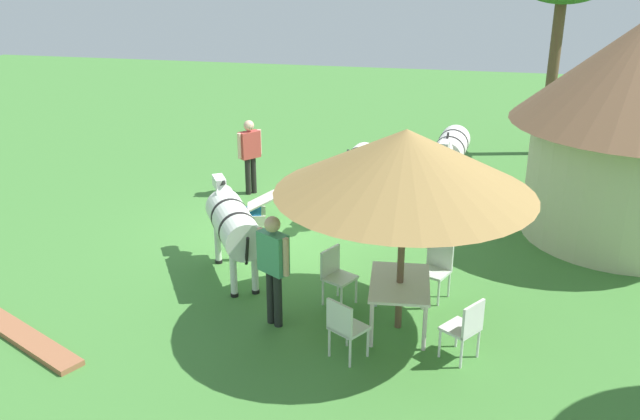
{
  "coord_description": "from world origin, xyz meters",
  "views": [
    {
      "loc": [
        12.02,
        2.97,
        5.45
      ],
      "look_at": [
        1.02,
        0.83,
        1.0
      ],
      "focal_mm": 39.71,
      "sensor_mm": 36.0,
      "label": 1
    }
  ],
  "objects_px": {
    "striped_lounge_chair": "(253,210)",
    "zebra_by_umbrella": "(355,168)",
    "shade_umbrella": "(406,162)",
    "standing_watcher": "(250,150)",
    "zebra_nearest_camera": "(451,149)",
    "patio_chair_east_end": "(335,272)",
    "zebra_toward_hut": "(233,223)",
    "patio_dining_table": "(400,287)",
    "guest_beside_umbrella": "(273,261)",
    "thatched_hut": "(637,119)",
    "patio_chair_near_hut": "(436,266)",
    "patio_chair_near_lawn": "(345,325)",
    "patio_chair_west_end": "(466,326)"
  },
  "relations": [
    {
      "from": "striped_lounge_chair",
      "to": "zebra_by_umbrella",
      "type": "xyz_separation_m",
      "value": [
        -0.77,
        1.93,
        0.74
      ]
    },
    {
      "from": "shade_umbrella",
      "to": "standing_watcher",
      "type": "relative_size",
      "value": 2.17
    },
    {
      "from": "standing_watcher",
      "to": "striped_lounge_chair",
      "type": "bearing_deg",
      "value": 58.97
    },
    {
      "from": "striped_lounge_chair",
      "to": "zebra_nearest_camera",
      "type": "height_order",
      "value": "zebra_nearest_camera"
    },
    {
      "from": "shade_umbrella",
      "to": "patio_chair_east_end",
      "type": "height_order",
      "value": "shade_umbrella"
    },
    {
      "from": "zebra_toward_hut",
      "to": "patio_dining_table",
      "type": "bearing_deg",
      "value": -51.45
    },
    {
      "from": "guest_beside_umbrella",
      "to": "striped_lounge_chair",
      "type": "xyz_separation_m",
      "value": [
        -3.76,
        -1.41,
        -0.79
      ]
    },
    {
      "from": "shade_umbrella",
      "to": "zebra_nearest_camera",
      "type": "height_order",
      "value": "shade_umbrella"
    },
    {
      "from": "thatched_hut",
      "to": "patio_chair_near_hut",
      "type": "relative_size",
      "value": 5.01
    },
    {
      "from": "zebra_nearest_camera",
      "to": "patio_chair_east_end",
      "type": "bearing_deg",
      "value": 80.82
    },
    {
      "from": "guest_beside_umbrella",
      "to": "zebra_nearest_camera",
      "type": "bearing_deg",
      "value": 101.96
    },
    {
      "from": "patio_dining_table",
      "to": "striped_lounge_chair",
      "type": "bearing_deg",
      "value": -137.36
    },
    {
      "from": "thatched_hut",
      "to": "patio_dining_table",
      "type": "relative_size",
      "value": 3.39
    },
    {
      "from": "patio_chair_east_end",
      "to": "zebra_toward_hut",
      "type": "relative_size",
      "value": 0.43
    },
    {
      "from": "patio_chair_east_end",
      "to": "patio_chair_near_lawn",
      "type": "height_order",
      "value": "same"
    },
    {
      "from": "patio_dining_table",
      "to": "guest_beside_umbrella",
      "type": "bearing_deg",
      "value": -81.58
    },
    {
      "from": "standing_watcher",
      "to": "zebra_nearest_camera",
      "type": "distance_m",
      "value": 4.4
    },
    {
      "from": "striped_lounge_chair",
      "to": "patio_chair_west_end",
      "type": "bearing_deg",
      "value": -150.16
    },
    {
      "from": "patio_chair_west_end",
      "to": "thatched_hut",
      "type": "bearing_deg",
      "value": 5.33
    },
    {
      "from": "patio_chair_near_lawn",
      "to": "zebra_toward_hut",
      "type": "distance_m",
      "value": 3.08
    },
    {
      "from": "patio_chair_east_end",
      "to": "shade_umbrella",
      "type": "bearing_deg",
      "value": 90.0
    },
    {
      "from": "patio_chair_near_hut",
      "to": "zebra_toward_hut",
      "type": "xyz_separation_m",
      "value": [
        -0.06,
        -3.34,
        0.44
      ]
    },
    {
      "from": "patio_chair_near_hut",
      "to": "zebra_nearest_camera",
      "type": "distance_m",
      "value": 5.05
    },
    {
      "from": "zebra_by_umbrella",
      "to": "standing_watcher",
      "type": "bearing_deg",
      "value": -9.94
    },
    {
      "from": "patio_chair_west_end",
      "to": "guest_beside_umbrella",
      "type": "relative_size",
      "value": 0.52
    },
    {
      "from": "zebra_by_umbrella",
      "to": "zebra_toward_hut",
      "type": "relative_size",
      "value": 1.0
    },
    {
      "from": "patio_dining_table",
      "to": "guest_beside_umbrella",
      "type": "xyz_separation_m",
      "value": [
        0.27,
        -1.8,
        0.39
      ]
    },
    {
      "from": "patio_chair_east_end",
      "to": "standing_watcher",
      "type": "height_order",
      "value": "standing_watcher"
    },
    {
      "from": "patio_dining_table",
      "to": "zebra_by_umbrella",
      "type": "height_order",
      "value": "zebra_by_umbrella"
    },
    {
      "from": "thatched_hut",
      "to": "patio_chair_near_lawn",
      "type": "distance_m",
      "value": 7.07
    },
    {
      "from": "patio_chair_near_hut",
      "to": "patio_chair_west_end",
      "type": "bearing_deg",
      "value": 129.39
    },
    {
      "from": "shade_umbrella",
      "to": "zebra_by_umbrella",
      "type": "distance_m",
      "value": 4.72
    },
    {
      "from": "thatched_hut",
      "to": "patio_chair_east_end",
      "type": "distance_m",
      "value": 6.33
    },
    {
      "from": "zebra_by_umbrella",
      "to": "zebra_nearest_camera",
      "type": "bearing_deg",
      "value": -127.14
    },
    {
      "from": "patio_chair_west_end",
      "to": "patio_chair_near_hut",
      "type": "xyz_separation_m",
      "value": [
        -1.75,
        -0.46,
        0.0
      ]
    },
    {
      "from": "patio_chair_near_lawn",
      "to": "striped_lounge_chair",
      "type": "height_order",
      "value": "patio_chair_near_lawn"
    },
    {
      "from": "patio_chair_west_end",
      "to": "standing_watcher",
      "type": "distance_m",
      "value": 7.41
    },
    {
      "from": "patio_chair_near_hut",
      "to": "zebra_by_umbrella",
      "type": "xyz_separation_m",
      "value": [
        -3.2,
        -1.77,
        0.47
      ]
    },
    {
      "from": "patio_chair_near_lawn",
      "to": "guest_beside_umbrella",
      "type": "distance_m",
      "value": 1.45
    },
    {
      "from": "standing_watcher",
      "to": "patio_chair_near_lawn",
      "type": "bearing_deg",
      "value": 68.32
    },
    {
      "from": "patio_chair_near_lawn",
      "to": "shade_umbrella",
      "type": "bearing_deg",
      "value": 90.0
    },
    {
      "from": "zebra_by_umbrella",
      "to": "patio_chair_near_lawn",
      "type": "bearing_deg",
      "value": 105.05
    },
    {
      "from": "striped_lounge_chair",
      "to": "zebra_nearest_camera",
      "type": "distance_m",
      "value": 4.65
    },
    {
      "from": "striped_lounge_chair",
      "to": "zebra_toward_hut",
      "type": "bearing_deg",
      "value": 173.83
    },
    {
      "from": "standing_watcher",
      "to": "zebra_by_umbrella",
      "type": "height_order",
      "value": "standing_watcher"
    },
    {
      "from": "patio_dining_table",
      "to": "zebra_toward_hut",
      "type": "distance_m",
      "value": 3.08
    },
    {
      "from": "patio_chair_east_end",
      "to": "guest_beside_umbrella",
      "type": "bearing_deg",
      "value": -15.22
    },
    {
      "from": "zebra_by_umbrella",
      "to": "shade_umbrella",
      "type": "bearing_deg",
      "value": 114.86
    },
    {
      "from": "patio_chair_near_lawn",
      "to": "guest_beside_umbrella",
      "type": "bearing_deg",
      "value": -178.27
    },
    {
      "from": "thatched_hut",
      "to": "zebra_by_umbrella",
      "type": "bearing_deg",
      "value": -90.82
    }
  ]
}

